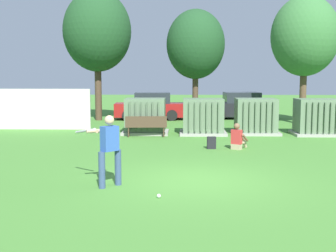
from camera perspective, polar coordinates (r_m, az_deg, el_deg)
The scene contains 16 objects.
ground_plane at distance 11.54m, azimuth 3.70°, elevation -6.97°, with size 96.00×96.00×0.00m, color #478433.
fence_panel at distance 22.85m, azimuth -15.82°, elevation 2.09°, with size 4.80×0.12×2.00m, color beige.
transformer_west at distance 20.40m, azimuth -2.91°, elevation 1.22°, with size 2.10×1.70×1.62m.
transformer_mid_west at distance 20.23m, azimuth 4.50°, elevation 1.16°, with size 2.10×1.70×1.62m.
transformer_mid_east at distance 20.67m, azimuth 11.15°, elevation 1.17°, with size 2.10×1.70×1.62m.
transformer_east at distance 21.04m, azimuth 18.49°, elevation 1.05°, with size 2.10×1.70×1.62m.
park_bench at distance 19.32m, azimuth -2.82°, elevation 0.16°, with size 1.82×0.50×0.92m.
batter at distance 10.85m, azimuth -7.65°, elevation -2.64°, with size 1.32×1.31×1.74m.
sports_ball at distance 9.94m, azimuth -1.18°, elevation -8.93°, with size 0.09×0.09×0.09m, color white.
seated_spectator at distance 16.41m, azimuth 8.93°, elevation -1.63°, with size 0.68×0.78×0.96m.
backpack at distance 16.38m, azimuth 5.58°, elevation -2.17°, with size 0.33×0.27×0.44m.
tree_left at distance 26.75m, azimuth -9.05°, elevation 11.85°, with size 3.95×3.95×7.55m.
tree_center_left at distance 26.18m, azimuth 3.55°, elevation 10.36°, with size 3.37×3.37×6.44m.
tree_center_right at distance 25.32m, azimuth 17.11°, elevation 10.90°, with size 3.60×3.60×6.88m.
parked_car_leftmost at distance 26.90m, azimuth -2.25°, elevation 2.46°, with size 4.29×2.10×1.62m.
parked_car_left_of_center at distance 27.66m, azimuth 9.17°, elevation 2.49°, with size 4.32×2.16×1.62m.
Camera 1 is at (-0.39, -11.21, 2.71)m, focal length 47.63 mm.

